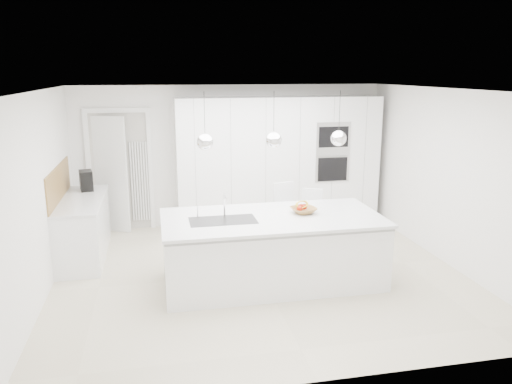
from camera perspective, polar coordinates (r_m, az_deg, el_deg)
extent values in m
plane|color=beige|center=(6.98, 0.50, -9.38)|extent=(5.50, 5.50, 0.00)
plane|color=white|center=(9.01, -2.83, 4.18)|extent=(5.50, 0.00, 5.50)
plane|color=white|center=(6.60, -23.50, -0.48)|extent=(0.00, 5.00, 5.00)
plane|color=white|center=(6.43, 0.55, 11.58)|extent=(5.50, 5.50, 0.00)
cube|color=white|center=(8.89, 2.59, 3.41)|extent=(3.60, 0.60, 2.30)
cube|color=white|center=(8.91, -16.85, 1.90)|extent=(0.76, 0.38, 2.00)
cube|color=white|center=(7.90, -19.11, -4.05)|extent=(0.60, 1.80, 0.86)
cube|color=white|center=(7.78, -19.37, -0.90)|extent=(0.62, 1.82, 0.04)
cube|color=olive|center=(7.77, -21.62, 0.94)|extent=(0.02, 1.80, 0.50)
cube|color=white|center=(6.57, 1.92, -6.86)|extent=(2.80, 1.20, 0.86)
cube|color=white|center=(6.47, 1.85, -2.98)|extent=(2.84, 1.40, 0.04)
cylinder|color=white|center=(6.46, -3.63, -1.47)|extent=(0.02, 0.02, 0.30)
sphere|color=white|center=(6.07, -5.84, 5.69)|extent=(0.20, 0.20, 0.20)
sphere|color=white|center=(6.21, 2.03, 5.94)|extent=(0.20, 0.20, 0.20)
sphere|color=white|center=(6.46, 9.42, 6.07)|extent=(0.20, 0.20, 0.20)
imported|color=olive|center=(6.63, 5.45, -2.09)|extent=(0.39, 0.39, 0.08)
cube|color=black|center=(8.28, -18.84, 1.25)|extent=(0.24, 0.32, 0.31)
sphere|color=#AB1D09|center=(6.69, 5.54, -1.69)|extent=(0.08, 0.08, 0.08)
sphere|color=#AB1D09|center=(6.68, 5.19, -1.69)|extent=(0.08, 0.08, 0.08)
sphere|color=#AB1D09|center=(6.59, 5.00, -1.92)|extent=(0.08, 0.08, 0.08)
torus|color=gold|center=(6.63, 5.26, -1.43)|extent=(0.23, 0.17, 0.21)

